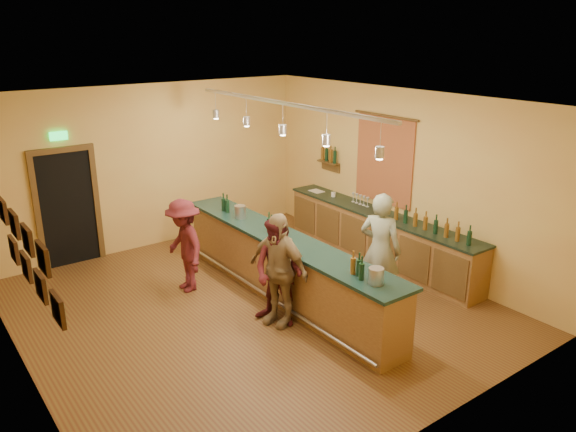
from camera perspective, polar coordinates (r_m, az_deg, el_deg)
floor at (r=8.98m, az=-3.74°, el=-9.24°), size 7.00×7.00×0.00m
ceiling at (r=8.01m, az=-4.22°, el=11.48°), size 6.50×7.00×0.02m
wall_back at (r=11.36m, az=-13.59°, el=4.90°), size 6.50×0.02×3.20m
wall_front at (r=5.92m, az=14.87°, el=-7.95°), size 6.50×0.02×3.20m
wall_left at (r=7.26m, az=-26.14°, el=-4.25°), size 0.02×7.00×3.20m
wall_right at (r=10.39m, az=11.33°, el=3.81°), size 0.02×7.00×3.20m
doorway at (r=10.94m, az=-21.51°, el=1.01°), size 1.15×0.09×2.48m
tapestry at (r=10.58m, az=9.74°, el=5.56°), size 0.03×1.40×1.60m
bottle_shelf at (r=11.64m, az=4.17°, el=6.03°), size 0.17×0.55×0.54m
picture_grid at (r=6.45m, az=-24.91°, el=-3.47°), size 0.06×2.20×0.70m
back_counter at (r=10.64m, az=9.22°, el=-2.01°), size 0.60×4.55×1.27m
tasting_bar at (r=9.03m, az=-0.49°, el=-4.76°), size 0.73×5.10×1.38m
pendant_track at (r=8.38m, az=-0.53°, el=10.34°), size 0.11×4.60×0.50m
bartender at (r=8.81m, az=9.35°, el=-3.43°), size 0.66×0.79×1.84m
customer_a at (r=8.16m, az=-0.92°, el=-5.73°), size 0.90×0.99×1.64m
customer_b at (r=8.16m, az=-1.01°, el=-5.45°), size 0.69×1.08×1.72m
customer_c at (r=9.38m, az=-10.49°, el=-2.98°), size 0.63×1.04×1.58m
bar_stool at (r=11.02m, az=-1.20°, el=-1.08°), size 0.30×0.30×0.63m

